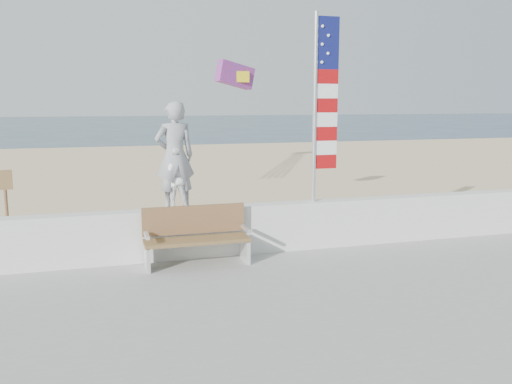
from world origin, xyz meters
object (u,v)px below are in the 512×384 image
(child, at_px, (175,178))
(flag, at_px, (321,100))
(bench, at_px, (196,235))
(adult, at_px, (175,156))

(child, xyz_separation_m, flag, (2.76, -0.00, 1.35))
(child, distance_m, bench, 1.09)
(child, xyz_separation_m, bench, (0.28, -0.45, -0.95))
(child, bearing_deg, bench, 124.54)
(child, height_order, bench, child)
(bench, bearing_deg, child, 121.94)
(adult, relative_size, bench, 1.05)
(adult, xyz_separation_m, child, (-0.01, 0.00, -0.39))
(child, height_order, flag, flag)
(adult, xyz_separation_m, flag, (2.75, -0.00, 0.97))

